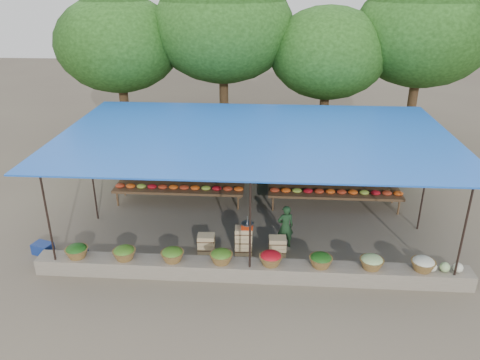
# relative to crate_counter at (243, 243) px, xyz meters

# --- Properties ---
(ground) EXTENTS (60.00, 60.00, 0.00)m
(ground) POSITION_rel_crate_counter_xyz_m (0.25, 1.66, -0.31)
(ground) COLOR brown
(ground) RESTS_ON ground
(stone_curb) EXTENTS (10.60, 0.55, 0.40)m
(stone_curb) POSITION_rel_crate_counter_xyz_m (0.25, -1.09, -0.11)
(stone_curb) COLOR #6A6455
(stone_curb) RESTS_ON ground
(stall_canopy) EXTENTS (10.80, 6.60, 2.82)m
(stall_canopy) POSITION_rel_crate_counter_xyz_m (0.25, 1.73, 2.37)
(stall_canopy) COLOR black
(stall_canopy) RESTS_ON ground
(produce_baskets) EXTENTS (8.98, 0.58, 0.34)m
(produce_baskets) POSITION_rel_crate_counter_xyz_m (0.15, -1.09, 0.25)
(produce_baskets) COLOR brown
(produce_baskets) RESTS_ON stone_curb
(netting_backdrop) EXTENTS (10.60, 0.06, 2.50)m
(netting_backdrop) POSITION_rel_crate_counter_xyz_m (0.25, 4.81, 0.94)
(netting_backdrop) COLOR #1D4A1A
(netting_backdrop) RESTS_ON ground
(tree_row) EXTENTS (16.51, 5.50, 7.12)m
(tree_row) POSITION_rel_crate_counter_xyz_m (0.75, 7.75, 4.39)
(tree_row) COLOR #331C12
(tree_row) RESTS_ON ground
(fruit_table_left) EXTENTS (4.21, 0.95, 0.93)m
(fruit_table_left) POSITION_rel_crate_counter_xyz_m (-2.24, 3.02, 0.30)
(fruit_table_left) COLOR #4A2C1D
(fruit_table_left) RESTS_ON ground
(fruit_table_right) EXTENTS (4.21, 0.95, 0.93)m
(fruit_table_right) POSITION_rel_crate_counter_xyz_m (2.76, 3.02, 0.30)
(fruit_table_right) COLOR #4A2C1D
(fruit_table_right) RESTS_ON ground
(crate_counter) EXTENTS (2.36, 0.36, 0.77)m
(crate_counter) POSITION_rel_crate_counter_xyz_m (0.00, 0.00, 0.00)
(crate_counter) COLOR tan
(crate_counter) RESTS_ON ground
(weighing_scale) EXTENTS (0.33, 0.33, 0.35)m
(weighing_scale) POSITION_rel_crate_counter_xyz_m (0.12, 0.00, 0.54)
(weighing_scale) COLOR #B42C0E
(weighing_scale) RESTS_ON crate_counter
(vendor_seated) EXTENTS (0.51, 0.41, 1.24)m
(vendor_seated) POSITION_rel_crate_counter_xyz_m (1.13, 0.42, 0.31)
(vendor_seated) COLOR #1A391D
(vendor_seated) RESTS_ON ground
(customer_left) EXTENTS (1.03, 0.93, 1.73)m
(customer_left) POSITION_rel_crate_counter_xyz_m (-2.63, 3.88, 0.55)
(customer_left) COLOR slate
(customer_left) RESTS_ON ground
(customer_mid) EXTENTS (1.32, 0.92, 1.87)m
(customer_mid) POSITION_rel_crate_counter_xyz_m (2.08, 3.86, 0.63)
(customer_mid) COLOR slate
(customer_mid) RESTS_ON ground
(customer_right) EXTENTS (1.08, 1.08, 1.84)m
(customer_right) POSITION_rel_crate_counter_xyz_m (3.95, 3.76, 0.61)
(customer_right) COLOR slate
(customer_right) RESTS_ON ground
(blue_crate_front) EXTENTS (0.65, 0.53, 0.34)m
(blue_crate_front) POSITION_rel_crate_counter_xyz_m (-4.20, -0.86, -0.14)
(blue_crate_front) COLOR navy
(blue_crate_front) RESTS_ON ground
(blue_crate_back) EXTENTS (0.58, 0.48, 0.30)m
(blue_crate_back) POSITION_rel_crate_counter_xyz_m (-5.32, -0.37, -0.16)
(blue_crate_back) COLOR navy
(blue_crate_back) RESTS_ON ground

